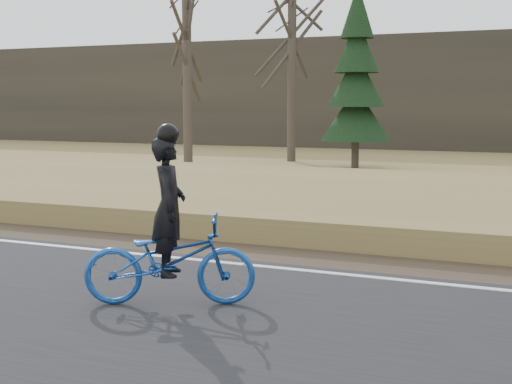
% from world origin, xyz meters
% --- Properties ---
extents(cyclist, '(2.10, 1.45, 2.11)m').
position_xyz_m(cyclist, '(-4.13, -2.01, 0.72)').
color(cyclist, '#154496').
rests_on(cyclist, road).
extents(bare_tree_far_left, '(0.36, 0.36, 7.16)m').
position_xyz_m(bare_tree_far_left, '(-13.73, 15.67, 3.58)').
color(bare_tree_far_left, '#494136').
rests_on(bare_tree_far_left, ground).
extents(bare_tree_left, '(0.36, 0.36, 8.74)m').
position_xyz_m(bare_tree_left, '(-10.62, 18.99, 4.37)').
color(bare_tree_left, '#494136').
rests_on(bare_tree_left, ground).
extents(conifer, '(2.60, 2.60, 6.80)m').
position_xyz_m(conifer, '(-7.27, 16.94, 3.22)').
color(conifer, '#494136').
rests_on(conifer, ground).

